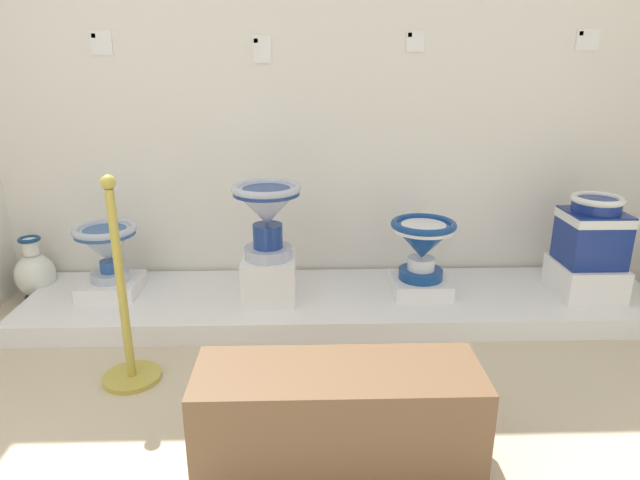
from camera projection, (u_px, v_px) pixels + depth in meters
wall_back at (342, 34)px, 3.23m from camera, size 4.41×0.06×3.16m
display_platform at (344, 303)px, 3.29m from camera, size 3.70×0.79×0.12m
plinth_block_tall_cobalt at (112, 286)px, 3.27m from camera, size 0.33×0.33×0.08m
antique_toilet_tall_cobalt at (106, 244)px, 3.19m from camera, size 0.36×0.36×0.33m
plinth_block_broad_patterned at (269, 279)px, 3.15m from camera, size 0.30×0.30×0.26m
antique_toilet_broad_patterned at (267, 210)px, 3.02m from camera, size 0.38×0.38×0.42m
plinth_block_slender_white at (420, 285)px, 3.28m from camera, size 0.33×0.32×0.09m
antique_toilet_slender_white at (423, 241)px, 3.19m from camera, size 0.38×0.38×0.35m
plinth_block_central_ornate at (585, 278)px, 3.24m from camera, size 0.35×0.38×0.19m
antique_toilet_central_ornate at (593, 229)px, 3.15m from camera, size 0.33×0.31×0.40m
info_placard_first at (101, 43)px, 3.17m from camera, size 0.12×0.01×0.13m
info_placard_second at (262, 49)px, 3.21m from camera, size 0.11×0.01×0.16m
info_placard_third at (415, 41)px, 3.22m from camera, size 0.10×0.01×0.12m
info_placard_fourth at (587, 40)px, 3.25m from camera, size 0.14×0.01×0.12m
decorative_vase_spare at (35, 274)px, 3.42m from camera, size 0.24×0.24×0.41m
stanchion_post_near_left at (126, 326)px, 2.53m from camera, size 0.27×0.27×0.98m
museum_bench at (338, 417)px, 2.02m from camera, size 1.03×0.36×0.40m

